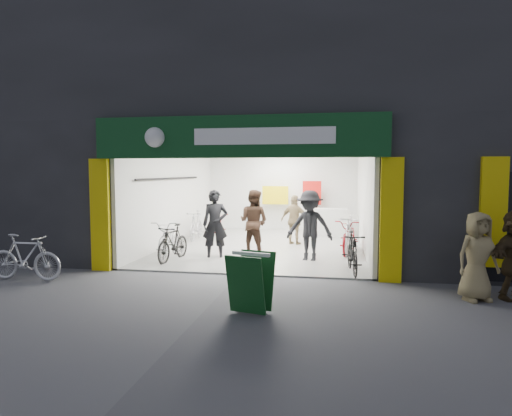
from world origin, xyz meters
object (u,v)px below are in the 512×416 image
(bike_left_front, at_px, (169,239))
(bike_right_front, at_px, (352,253))
(pedestrian_near, at_px, (477,256))
(sandwich_board, at_px, (251,281))
(parked_bike, at_px, (25,257))

(bike_left_front, bearing_deg, bike_right_front, -19.08)
(bike_right_front, distance_m, pedestrian_near, 2.78)
(sandwich_board, bearing_deg, bike_left_front, 139.53)
(parked_bike, bearing_deg, pedestrian_near, -89.34)
(bike_left_front, height_order, pedestrian_near, pedestrian_near)
(pedestrian_near, xyz_separation_m, sandwich_board, (-3.83, -1.43, -0.26))
(bike_right_front, height_order, sandwich_board, sandwich_board)
(sandwich_board, bearing_deg, pedestrian_near, 34.96)
(parked_bike, height_order, pedestrian_near, pedestrian_near)
(bike_left_front, height_order, sandwich_board, bike_left_front)
(bike_left_front, distance_m, pedestrian_near, 7.46)
(bike_right_front, relative_size, parked_bike, 0.96)
(bike_right_front, relative_size, pedestrian_near, 1.00)
(bike_right_front, height_order, pedestrian_near, pedestrian_near)
(parked_bike, distance_m, sandwich_board, 5.29)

